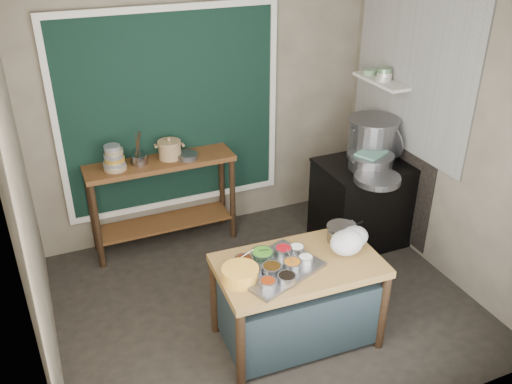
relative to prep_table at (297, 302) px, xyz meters
name	(u,v)px	position (x,y,z in m)	size (l,w,h in m)	color
floor	(264,303)	(-0.05, 0.52, -0.39)	(3.50, 3.00, 0.02)	#28241F
back_wall	(204,102)	(-0.05, 2.03, 1.02)	(3.50, 0.02, 2.80)	#776D5C
left_wall	(23,203)	(-1.81, 0.52, 1.02)	(0.02, 3.00, 2.80)	#776D5C
right_wall	(447,127)	(1.71, 0.52, 1.02)	(0.02, 3.00, 2.80)	#776D5C
curtain_panel	(171,112)	(-0.40, 1.99, 0.98)	(2.10, 0.02, 1.90)	black
curtain_frame	(172,113)	(-0.40, 1.98, 0.98)	(2.22, 0.03, 2.02)	beige
tile_panel	(412,62)	(1.69, 1.07, 1.48)	(0.02, 1.70, 1.70)	#B2B2AA
soot_patch	(392,169)	(1.69, 1.17, 0.32)	(0.01, 1.30, 1.30)	black
wall_shelf	(381,81)	(1.58, 1.37, 1.23)	(0.22, 0.70, 0.03)	beige
prep_table	(297,302)	(0.00, 0.00, 0.00)	(1.25, 0.72, 0.75)	olive
back_counter	(164,203)	(-0.60, 1.80, 0.10)	(1.45, 0.40, 0.95)	#573118
stove_block	(363,204)	(1.30, 1.07, 0.05)	(0.90, 0.68, 0.85)	black
stove_top	(367,165)	(1.30, 1.07, 0.49)	(0.92, 0.69, 0.03)	black
condiment_tray	(276,269)	(-0.20, -0.02, 0.39)	(0.63, 0.45, 0.03)	gray
condiment_bowls	(272,264)	(-0.23, -0.01, 0.43)	(0.57, 0.48, 0.07)	gray
yellow_basin	(240,274)	(-0.49, -0.03, 0.43)	(0.27, 0.27, 0.10)	gold
saucepan	(341,233)	(0.45, 0.14, 0.44)	(0.25, 0.25, 0.13)	gray
plastic_bag_a	(347,243)	(0.39, -0.03, 0.47)	(0.26, 0.22, 0.20)	white
plastic_bag_b	(354,237)	(0.50, 0.03, 0.46)	(0.23, 0.19, 0.17)	white
bowl_stack	(114,159)	(-1.03, 1.77, 0.68)	(0.21, 0.21, 0.24)	tan
utensil_cup	(139,159)	(-0.79, 1.80, 0.62)	(0.16, 0.16, 0.10)	gray
ceramic_crock	(170,151)	(-0.49, 1.81, 0.65)	(0.24, 0.24, 0.16)	olive
wide_bowl	(187,156)	(-0.34, 1.74, 0.60)	(0.21, 0.21, 0.05)	gray
stock_pot	(372,138)	(1.42, 1.19, 0.71)	(0.52, 0.52, 0.41)	gray
pot_lid	(388,140)	(1.56, 1.11, 0.70)	(0.40, 0.40, 0.02)	gray
steamer	(370,161)	(1.27, 0.97, 0.58)	(0.46, 0.46, 0.15)	gray
green_cloth	(371,153)	(1.27, 0.97, 0.66)	(0.28, 0.21, 0.02)	#51836B
shallow_pan	(377,179)	(1.16, 0.70, 0.53)	(0.43, 0.43, 0.06)	gray
shelf_bowl_stack	(384,75)	(1.58, 1.33, 1.30)	(0.16, 0.16, 0.13)	silver
shelf_bowl_green	(370,72)	(1.58, 1.57, 1.26)	(0.14, 0.14, 0.05)	gray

